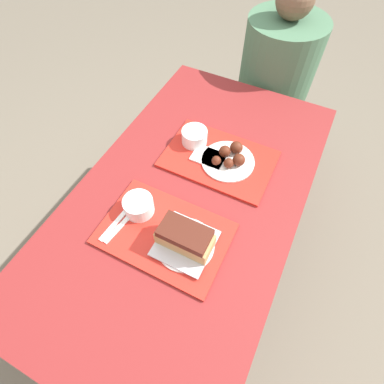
# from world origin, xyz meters

# --- Properties ---
(ground_plane) EXTENTS (12.00, 12.00, 0.00)m
(ground_plane) POSITION_xyz_m (0.00, 0.00, 0.00)
(ground_plane) COLOR #706656
(picnic_table) EXTENTS (0.79, 1.40, 0.73)m
(picnic_table) POSITION_xyz_m (0.00, 0.00, 0.63)
(picnic_table) COLOR maroon
(picnic_table) RESTS_ON ground_plane
(picnic_bench_far) EXTENTS (0.75, 0.28, 0.44)m
(picnic_bench_far) POSITION_xyz_m (0.00, 0.92, 0.37)
(picnic_bench_far) COLOR maroon
(picnic_bench_far) RESTS_ON ground_plane
(tray_near) EXTENTS (0.43, 0.29, 0.01)m
(tray_near) POSITION_xyz_m (0.00, -0.19, 0.74)
(tray_near) COLOR red
(tray_near) RESTS_ON picnic_table
(tray_far) EXTENTS (0.43, 0.29, 0.01)m
(tray_far) POSITION_xyz_m (0.03, 0.20, 0.74)
(tray_far) COLOR red
(tray_far) RESTS_ON picnic_table
(bowl_coleslaw_near) EXTENTS (0.10, 0.10, 0.06)m
(bowl_coleslaw_near) POSITION_xyz_m (-0.12, -0.15, 0.78)
(bowl_coleslaw_near) COLOR white
(bowl_coleslaw_near) RESTS_ON tray_near
(brisket_sandwich_plate) EXTENTS (0.19, 0.19, 0.10)m
(brisket_sandwich_plate) POSITION_xyz_m (0.08, -0.19, 0.79)
(brisket_sandwich_plate) COLOR white
(brisket_sandwich_plate) RESTS_ON tray_near
(plastic_fork_near) EXTENTS (0.03, 0.17, 0.00)m
(plastic_fork_near) POSITION_xyz_m (-0.16, -0.22, 0.75)
(plastic_fork_near) COLOR white
(plastic_fork_near) RESTS_ON tray_near
(plastic_knife_near) EXTENTS (0.04, 0.17, 0.00)m
(plastic_knife_near) POSITION_xyz_m (-0.14, -0.22, 0.75)
(plastic_knife_near) COLOR white
(plastic_knife_near) RESTS_ON tray_near
(condiment_packet) EXTENTS (0.04, 0.03, 0.01)m
(condiment_packet) POSITION_xyz_m (0.00, -0.12, 0.75)
(condiment_packet) COLOR teal
(condiment_packet) RESTS_ON tray_near
(bowl_coleslaw_far) EXTENTS (0.10, 0.10, 0.06)m
(bowl_coleslaw_far) POSITION_xyz_m (-0.09, 0.23, 0.78)
(bowl_coleslaw_far) COLOR white
(bowl_coleslaw_far) RESTS_ON tray_far
(wings_plate_far) EXTENTS (0.21, 0.21, 0.06)m
(wings_plate_far) POSITION_xyz_m (0.07, 0.20, 0.76)
(wings_plate_far) COLOR white
(wings_plate_far) RESTS_ON tray_far
(napkin_far) EXTENTS (0.13, 0.09, 0.01)m
(napkin_far) POSITION_xyz_m (-0.01, 0.18, 0.75)
(napkin_far) COLOR white
(napkin_far) RESTS_ON tray_far
(person_seated_across) EXTENTS (0.38, 0.38, 0.69)m
(person_seated_across) POSITION_xyz_m (0.05, 0.92, 0.72)
(person_seated_across) COLOR #477051
(person_seated_across) RESTS_ON picnic_bench_far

